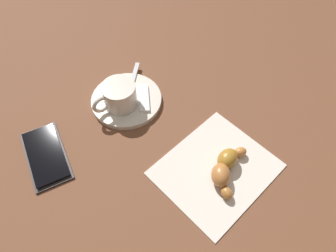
# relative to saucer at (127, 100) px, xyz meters

# --- Properties ---
(ground_plane) EXTENTS (1.80, 1.80, 0.00)m
(ground_plane) POSITION_rel_saucer_xyz_m (-0.13, -0.03, -0.01)
(ground_plane) COLOR brown
(saucer) EXTENTS (0.14, 0.14, 0.01)m
(saucer) POSITION_rel_saucer_xyz_m (0.00, 0.00, 0.00)
(saucer) COLOR silver
(saucer) RESTS_ON ground
(espresso_cup) EXTENTS (0.07, 0.09, 0.05)m
(espresso_cup) POSITION_rel_saucer_xyz_m (-0.00, 0.02, 0.03)
(espresso_cup) COLOR silver
(espresso_cup) RESTS_ON saucer
(teaspoon) EXTENTS (0.10, 0.11, 0.01)m
(teaspoon) POSITION_rel_saucer_xyz_m (0.01, -0.01, 0.01)
(teaspoon) COLOR silver
(teaspoon) RESTS_ON saucer
(sugar_packet) EXTENTS (0.07, 0.05, 0.01)m
(sugar_packet) POSITION_rel_saucer_xyz_m (-0.02, -0.03, 0.01)
(sugar_packet) COLOR white
(sugar_packet) RESTS_ON saucer
(napkin) EXTENTS (0.18, 0.21, 0.00)m
(napkin) POSITION_rel_saucer_xyz_m (-0.23, -0.04, -0.00)
(napkin) COLOR silver
(napkin) RESTS_ON ground
(croissant) EXTENTS (0.08, 0.10, 0.03)m
(croissant) POSITION_rel_saucer_xyz_m (-0.24, -0.05, 0.01)
(croissant) COLOR #BD7336
(croissant) RESTS_ON napkin
(cell_phone) EXTENTS (0.14, 0.09, 0.01)m
(cell_phone) POSITION_rel_saucer_xyz_m (-0.02, 0.19, -0.00)
(cell_phone) COLOR black
(cell_phone) RESTS_ON ground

